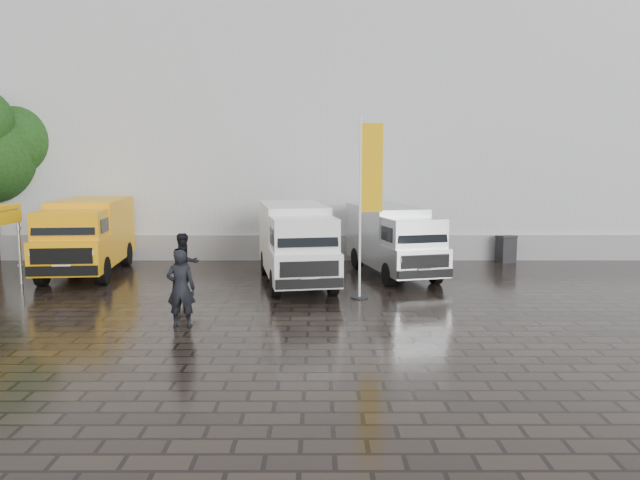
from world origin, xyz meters
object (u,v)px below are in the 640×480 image
Objects in this scene: flagpole at (367,197)px; person_tent at (185,264)px; van_yellow at (87,238)px; wheelie_bin at (506,249)px; van_white at (296,245)px; person_front at (181,288)px; van_silver at (394,242)px.

flagpole is 5.69m from person_tent.
van_yellow is 5.33× the size of wheelie_bin.
van_yellow reaches higher than van_white.
person_front is (-4.65, -3.11, -1.98)m from flagpole.
person_tent reaches higher than wheelie_bin.
flagpole reaches higher than van_yellow.
flagpole is 8.94m from wheelie_bin.
van_yellow is at bearing 158.78° from flagpole.
van_silver is (10.57, -0.12, -0.11)m from van_yellow.
van_yellow reaches higher than wheelie_bin.
van_silver is 1.04× the size of flagpole.
van_white is 9.06m from wheelie_bin.
wheelie_bin is at bearing 46.63° from flagpole.
van_white is 3.40m from flagpole.
wheelie_bin is (5.92, 6.26, -2.39)m from flagpole.
van_white is at bearing -166.50° from wheelie_bin.
flagpole reaches higher than van_white.
van_yellow is 3.04× the size of person_tent.
person_front is at bearing -117.77° from person_tent.
wheelie_bin is 0.56× the size of person_front.
van_silver is 5.50m from wheelie_bin.
flagpole reaches higher than person_front.
van_white reaches higher than van_silver.
van_silver is 4.10m from flagpole.
person_tent is (4.05, -3.23, -0.37)m from van_yellow.
van_white is at bearing -170.68° from van_silver.
van_white is 3.16× the size of person_tent.
van_silver is at bearing -131.34° from person_front.
person_front is (-5.85, -6.62, -0.24)m from van_silver.
flagpole is 2.83× the size of person_tent.
van_white is 1.07× the size of van_silver.
person_front is at bearing -146.19° from flagpole.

